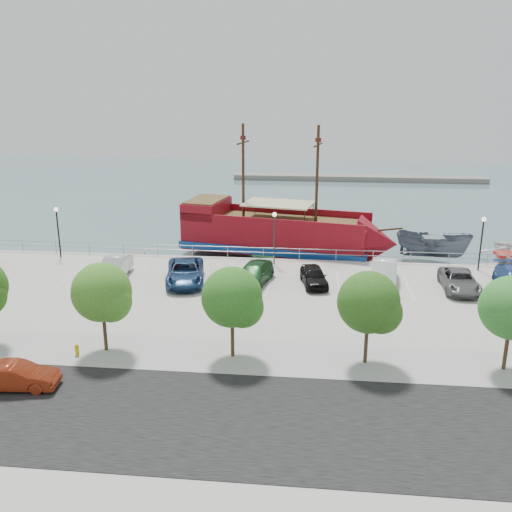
# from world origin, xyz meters

# --- Properties ---
(ground) EXTENTS (160.00, 160.00, 0.00)m
(ground) POSITION_xyz_m (0.00, 0.00, -1.00)
(ground) COLOR #446268
(street) EXTENTS (100.00, 8.00, 0.04)m
(street) POSITION_xyz_m (0.00, -16.00, 0.01)
(street) COLOR black
(street) RESTS_ON land_slab
(sidewalk) EXTENTS (100.00, 4.00, 0.05)m
(sidewalk) POSITION_xyz_m (0.00, -10.00, 0.01)
(sidewalk) COLOR #979695
(sidewalk) RESTS_ON land_slab
(seawall_railing) EXTENTS (50.00, 0.06, 1.00)m
(seawall_railing) POSITION_xyz_m (0.00, 7.80, 0.53)
(seawall_railing) COLOR gray
(seawall_railing) RESTS_ON land_slab
(far_shore) EXTENTS (40.00, 3.00, 0.80)m
(far_shore) POSITION_xyz_m (10.00, 55.00, -0.60)
(far_shore) COLOR gray
(far_shore) RESTS_ON ground
(pirate_ship) EXTENTS (19.69, 8.92, 12.21)m
(pirate_ship) POSITION_xyz_m (1.11, 11.86, 1.04)
(pirate_ship) COLOR maroon
(pirate_ship) RESTS_ON ground
(patrol_boat) EXTENTS (6.88, 4.34, 2.49)m
(patrol_boat) POSITION_xyz_m (13.50, 11.67, 0.25)
(patrol_boat) COLOR #555B69
(patrol_boat) RESTS_ON ground
(dock_west) EXTENTS (7.30, 3.56, 0.40)m
(dock_west) POSITION_xyz_m (-15.33, 9.20, -0.80)
(dock_west) COLOR slate
(dock_west) RESTS_ON ground
(dock_mid) EXTENTS (6.59, 2.77, 0.36)m
(dock_mid) POSITION_xyz_m (6.80, 9.20, -0.82)
(dock_mid) COLOR #6F655D
(dock_mid) RESTS_ON ground
(dock_east) EXTENTS (7.52, 3.99, 0.41)m
(dock_east) POSITION_xyz_m (17.11, 9.20, -0.79)
(dock_east) COLOR #989794
(dock_east) RESTS_ON ground
(street_sedan) EXTENTS (4.03, 1.72, 1.29)m
(street_sedan) POSITION_xyz_m (-10.78, -14.38, 0.65)
(street_sedan) COLOR maroon
(street_sedan) RESTS_ON street
(fire_hydrant) EXTENTS (0.23, 0.23, 0.68)m
(fire_hydrant) POSITION_xyz_m (-9.32, -10.80, 0.37)
(fire_hydrant) COLOR #C9AB02
(fire_hydrant) RESTS_ON sidewalk
(lamp_post_left) EXTENTS (0.36, 0.36, 4.28)m
(lamp_post_left) POSITION_xyz_m (-18.00, 6.50, 2.94)
(lamp_post_left) COLOR black
(lamp_post_left) RESTS_ON land_slab
(lamp_post_mid) EXTENTS (0.36, 0.36, 4.28)m
(lamp_post_mid) POSITION_xyz_m (0.00, 6.50, 2.94)
(lamp_post_mid) COLOR black
(lamp_post_mid) RESTS_ON land_slab
(lamp_post_right) EXTENTS (0.36, 0.36, 4.28)m
(lamp_post_right) POSITION_xyz_m (16.00, 6.50, 2.94)
(lamp_post_right) COLOR black
(lamp_post_right) RESTS_ON land_slab
(tree_c) EXTENTS (3.30, 3.20, 5.00)m
(tree_c) POSITION_xyz_m (-7.85, -10.07, 3.30)
(tree_c) COLOR #473321
(tree_c) RESTS_ON sidewalk
(tree_d) EXTENTS (3.30, 3.20, 5.00)m
(tree_d) POSITION_xyz_m (-0.85, -10.07, 3.30)
(tree_d) COLOR #473321
(tree_d) RESTS_ON sidewalk
(tree_e) EXTENTS (3.30, 3.20, 5.00)m
(tree_e) POSITION_xyz_m (6.15, -10.07, 3.30)
(tree_e) COLOR #473321
(tree_e) RESTS_ON sidewalk
(parked_car_b) EXTENTS (1.72, 4.65, 1.52)m
(parked_car_b) POSITION_xyz_m (-11.69, 1.96, 0.76)
(parked_car_b) COLOR silver
(parked_car_b) RESTS_ON land_slab
(parked_car_c) EXTENTS (3.74, 6.20, 1.61)m
(parked_car_c) POSITION_xyz_m (-6.14, 1.35, 0.80)
(parked_car_c) COLOR navy
(parked_car_c) RESTS_ON land_slab
(parked_car_d) EXTENTS (3.07, 5.39, 1.47)m
(parked_car_d) POSITION_xyz_m (-1.13, 1.68, 0.74)
(parked_car_d) COLOR #1A4C22
(parked_car_d) RESTS_ON land_slab
(parked_car_e) EXTENTS (2.37, 4.32, 1.39)m
(parked_car_e) POSITION_xyz_m (3.23, 1.76, 0.70)
(parked_car_e) COLOR black
(parked_car_e) RESTS_ON land_slab
(parked_car_f) EXTENTS (2.39, 5.22, 1.66)m
(parked_car_f) POSITION_xyz_m (8.31, 2.66, 0.83)
(parked_car_f) COLOR white
(parked_car_f) RESTS_ON land_slab
(parked_car_g) EXTENTS (2.42, 5.06, 1.39)m
(parked_car_g) POSITION_xyz_m (13.45, 1.81, 0.70)
(parked_car_g) COLOR #5D5D5E
(parked_car_g) RESTS_ON land_slab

